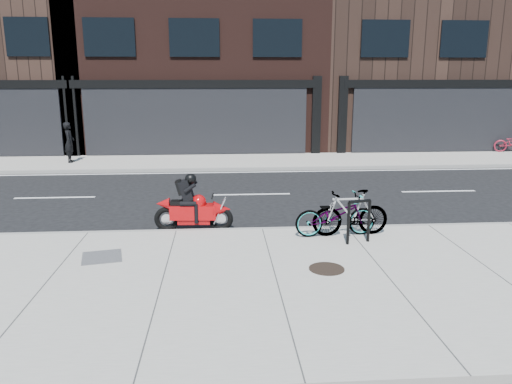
{
  "coord_description": "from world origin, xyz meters",
  "views": [
    {
      "loc": [
        -0.94,
        -13.09,
        3.63
      ],
      "look_at": [
        -0.11,
        -1.49,
        0.9
      ],
      "focal_mm": 35.0,
      "sensor_mm": 36.0,
      "label": 1
    }
  ],
  "objects": [
    {
      "name": "ground",
      "position": [
        0.0,
        0.0,
        0.0
      ],
      "size": [
        120.0,
        120.0,
        0.0
      ],
      "primitive_type": "plane",
      "color": "black",
      "rests_on": "ground"
    },
    {
      "name": "building_mideast",
      "position": [
        10.0,
        14.5,
        6.25
      ],
      "size": [
        12.0,
        10.0,
        12.5
      ],
      "primitive_type": "cube",
      "color": "black",
      "rests_on": "ground"
    },
    {
      "name": "sidewalk_near",
      "position": [
        0.0,
        -5.0,
        0.07
      ],
      "size": [
        60.0,
        6.0,
        0.13
      ],
      "primitive_type": "cube",
      "color": "gray",
      "rests_on": "ground"
    },
    {
      "name": "building_center",
      "position": [
        -2.0,
        14.5,
        7.25
      ],
      "size": [
        12.0,
        10.0,
        14.5
      ],
      "primitive_type": "cube",
      "color": "black",
      "rests_on": "ground"
    },
    {
      "name": "manhole_cover",
      "position": [
        0.98,
        -4.55,
        0.14
      ],
      "size": [
        0.78,
        0.78,
        0.02
      ],
      "primitive_type": "cylinder",
      "rotation": [
        0.0,
        0.0,
        -0.21
      ],
      "color": "black",
      "rests_on": "sidewalk_near"
    },
    {
      "name": "utility_grate",
      "position": [
        -3.32,
        -3.63,
        0.14
      ],
      "size": [
        0.89,
        0.89,
        0.02
      ],
      "primitive_type": "cube",
      "rotation": [
        0.0,
        0.0,
        0.21
      ],
      "color": "#4C4C4E",
      "rests_on": "sidewalk_near"
    },
    {
      "name": "bicycle_rear",
      "position": [
        1.91,
        -2.6,
        0.65
      ],
      "size": [
        1.76,
        0.61,
        1.04
      ],
      "primitive_type": "imported",
      "rotation": [
        0.0,
        0.0,
        4.78
      ],
      "color": "gray",
      "rests_on": "sidewalk_near"
    },
    {
      "name": "bike_rack",
      "position": [
        1.96,
        -3.12,
        0.69
      ],
      "size": [
        0.55,
        0.21,
        0.95
      ],
      "rotation": [
        0.0,
        0.0,
        0.29
      ],
      "color": "black",
      "rests_on": "sidewalk_near"
    },
    {
      "name": "sidewalk_far",
      "position": [
        0.0,
        7.75,
        0.07
      ],
      "size": [
        60.0,
        3.5,
        0.13
      ],
      "primitive_type": "cube",
      "color": "gray",
      "rests_on": "ground"
    },
    {
      "name": "motorcycle",
      "position": [
        -1.53,
        -1.6,
        0.57
      ],
      "size": [
        1.89,
        0.48,
        1.41
      ],
      "rotation": [
        0.0,
        0.0,
        -0.05
      ],
      "color": "black",
      "rests_on": "ground"
    },
    {
      "name": "bicycle_front",
      "position": [
        1.58,
        -2.6,
        0.61
      ],
      "size": [
        1.87,
        0.78,
        0.96
      ],
      "primitive_type": "imported",
      "rotation": [
        0.0,
        0.0,
        1.65
      ],
      "color": "gray",
      "rests_on": "sidewalk_near"
    },
    {
      "name": "building_midwest",
      "position": [
        -12.0,
        14.5,
        6.0
      ],
      "size": [
        10.0,
        10.0,
        12.0
      ],
      "primitive_type": "cube",
      "color": "black",
      "rests_on": "ground"
    },
    {
      "name": "pedestrian",
      "position": [
        -7.12,
        7.69,
        0.95
      ],
      "size": [
        0.47,
        0.65,
        1.65
      ],
      "primitive_type": "imported",
      "rotation": [
        0.0,
        0.0,
        1.71
      ],
      "color": "black",
      "rests_on": "sidewalk_far"
    }
  ]
}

